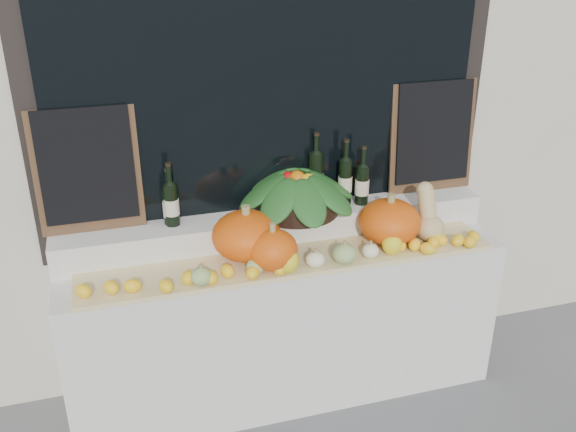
{
  "coord_description": "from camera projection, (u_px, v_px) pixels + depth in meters",
  "views": [
    {
      "loc": [
        -0.81,
        -1.29,
        2.47
      ],
      "look_at": [
        0.0,
        1.45,
        1.12
      ],
      "focal_mm": 40.0,
      "sensor_mm": 36.0,
      "label": 1
    }
  ],
  "objects": [
    {
      "name": "straw_bedding",
      "position": [
        291.0,
        261.0,
        3.21
      ],
      "size": [
        2.1,
        0.32,
        0.02
      ],
      "primitive_type": "cube",
      "color": "tan",
      "rests_on": "display_sill"
    },
    {
      "name": "produce_bowl",
      "position": [
        297.0,
        191.0,
        3.35
      ],
      "size": [
        0.67,
        0.67,
        0.24
      ],
      "color": "black",
      "rests_on": "rear_tier"
    },
    {
      "name": "chalkboard_right",
      "position": [
        433.0,
        135.0,
        3.54
      ],
      "size": [
        0.5,
        0.08,
        0.62
      ],
      "rotation": [
        -0.08,
        0.0,
        0.0
      ],
      "color": "#4C331E",
      "rests_on": "rear_tier"
    },
    {
      "name": "wine_bottle_far_right",
      "position": [
        362.0,
        184.0,
        3.45
      ],
      "size": [
        0.08,
        0.08,
        0.33
      ],
      "color": "black",
      "rests_on": "rear_tier"
    },
    {
      "name": "butternut_squash",
      "position": [
        428.0,
        217.0,
        3.36
      ],
      "size": [
        0.16,
        0.21,
        0.29
      ],
      "color": "tan",
      "rests_on": "straw_bedding"
    },
    {
      "name": "wine_bottle_tall",
      "position": [
        316.0,
        178.0,
        3.43
      ],
      "size": [
        0.08,
        0.08,
        0.4
      ],
      "color": "black",
      "rests_on": "rear_tier"
    },
    {
      "name": "display_sill",
      "position": [
        284.0,
        322.0,
        3.51
      ],
      "size": [
        2.3,
        0.55,
        0.88
      ],
      "primitive_type": "cube",
      "color": "silver",
      "rests_on": "ground"
    },
    {
      "name": "pumpkin_right",
      "position": [
        389.0,
        221.0,
        3.34
      ],
      "size": [
        0.38,
        0.38,
        0.23
      ],
      "primitive_type": "ellipsoid",
      "rotation": [
        0.0,
        0.0,
        0.16
      ],
      "color": "#E2540B",
      "rests_on": "straw_bedding"
    },
    {
      "name": "wine_bottle_near_left",
      "position": [
        170.0,
        206.0,
        3.23
      ],
      "size": [
        0.08,
        0.08,
        0.3
      ],
      "color": "black",
      "rests_on": "rear_tier"
    },
    {
      "name": "chalkboard_left",
      "position": [
        87.0,
        169.0,
        3.07
      ],
      "size": [
        0.5,
        0.08,
        0.62
      ],
      "rotation": [
        -0.08,
        0.0,
        0.0
      ],
      "color": "#4C331E",
      "rests_on": "rear_tier"
    },
    {
      "name": "pumpkin_left",
      "position": [
        247.0,
        236.0,
        3.17
      ],
      "size": [
        0.45,
        0.45,
        0.24
      ],
      "primitive_type": "ellipsoid",
      "rotation": [
        0.0,
        0.0,
        0.4
      ],
      "color": "#E2540B",
      "rests_on": "straw_bedding"
    },
    {
      "name": "lemon_heap",
      "position": [
        297.0,
        264.0,
        3.1
      ],
      "size": [
        2.2,
        0.16,
        0.06
      ],
      "primitive_type": null,
      "color": "yellow",
      "rests_on": "straw_bedding"
    },
    {
      "name": "wine_bottle_near_right",
      "position": [
        345.0,
        181.0,
        3.43
      ],
      "size": [
        0.08,
        0.08,
        0.37
      ],
      "color": "black",
      "rests_on": "rear_tier"
    },
    {
      "name": "rear_tier",
      "position": [
        276.0,
        226.0,
        3.42
      ],
      "size": [
        2.3,
        0.25,
        0.16
      ],
      "primitive_type": "cube",
      "color": "silver",
      "rests_on": "display_sill"
    },
    {
      "name": "decorative_gourds",
      "position": [
        313.0,
        258.0,
        3.11
      ],
      "size": [
        1.08,
        0.14,
        0.15
      ],
      "color": "#336D20",
      "rests_on": "straw_bedding"
    },
    {
      "name": "wine_bottle_far_left",
      "position": [
        171.0,
        204.0,
        3.21
      ],
      "size": [
        0.08,
        0.08,
        0.33
      ],
      "color": "black",
      "rests_on": "rear_tier"
    },
    {
      "name": "pumpkin_center",
      "position": [
        273.0,
        250.0,
        3.08
      ],
      "size": [
        0.3,
        0.3,
        0.2
      ],
      "primitive_type": "ellipsoid",
      "rotation": [
        0.0,
        0.0,
        -0.25
      ],
      "color": "#E2540B",
      "rests_on": "straw_bedding"
    }
  ]
}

